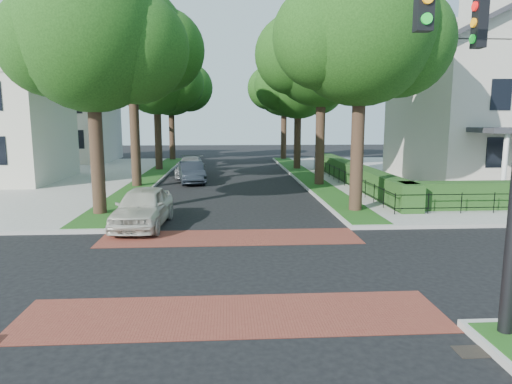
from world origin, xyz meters
TOP-DOWN VIEW (x-y plane):
  - ground at (0.00, 0.00)m, footprint 120.00×120.00m
  - sidewalk_ne at (19.50, 19.00)m, footprint 30.00×30.00m
  - crosswalk_far at (0.00, 3.20)m, footprint 9.00×2.20m
  - crosswalk_near at (0.00, -3.20)m, footprint 9.00×2.20m
  - storm_drain at (4.30, -5.00)m, footprint 0.65×0.45m
  - grass_strip_ne at (5.40, 19.10)m, footprint 1.60×29.80m
  - grass_strip_nw at (-5.40, 19.10)m, footprint 1.60×29.80m
  - tree_right_near at (5.60, 7.24)m, footprint 7.75×6.67m
  - tree_right_mid at (5.61, 15.25)m, footprint 8.25×7.09m
  - tree_right_far at (5.60, 24.22)m, footprint 7.25×6.23m
  - tree_right_back at (5.60, 33.23)m, footprint 7.50×6.45m
  - tree_left_near at (-5.40, 7.23)m, footprint 7.50×6.45m
  - tree_left_mid at (-5.39, 15.24)m, footprint 8.00×6.88m
  - tree_left_far at (-5.40, 24.22)m, footprint 7.00×6.02m
  - tree_left_back at (-5.40, 33.24)m, footprint 7.75×6.66m
  - hedge_main_road at (7.70, 15.00)m, footprint 1.00×18.00m
  - fence_main_road at (6.90, 15.00)m, footprint 0.06×18.00m
  - house_victorian at (17.51, 15.92)m, footprint 13.00×13.05m
  - house_left_far at (-15.49, 31.99)m, footprint 10.00×9.00m
  - traffic_signal at (4.89, -4.41)m, footprint 2.17×2.00m
  - parked_car_front at (-3.34, 5.10)m, footprint 2.04×4.58m
  - parked_car_middle at (-2.42, 17.16)m, footprint 2.15×4.38m
  - parked_car_rear at (-2.74, 20.46)m, footprint 2.03×4.83m

SIDE VIEW (x-z plane):
  - ground at x=0.00m, z-range 0.00..0.00m
  - crosswalk_far at x=0.00m, z-range 0.00..0.01m
  - crosswalk_near at x=0.00m, z-range 0.00..0.01m
  - storm_drain at x=4.30m, z-range 0.00..0.01m
  - sidewalk_ne at x=19.50m, z-range 0.00..0.15m
  - grass_strip_ne at x=5.40m, z-range 0.15..0.17m
  - grass_strip_nw at x=-5.40m, z-range 0.15..0.17m
  - fence_main_road at x=6.90m, z-range 0.15..1.05m
  - parked_car_middle at x=-2.42m, z-range 0.00..1.38m
  - parked_car_rear at x=-2.74m, z-range 0.00..1.39m
  - hedge_main_road at x=7.70m, z-range 0.15..1.35m
  - parked_car_front at x=-3.34m, z-range 0.00..1.53m
  - traffic_signal at x=4.89m, z-range 0.71..8.71m
  - house_left_far at x=-15.49m, z-range -0.03..10.11m
  - house_victorian at x=17.51m, z-range -0.22..12.26m
  - tree_right_far at x=5.60m, z-range 2.04..11.78m
  - tree_left_far at x=-5.40m, z-range 2.19..12.05m
  - tree_right_back at x=5.60m, z-range 2.17..12.37m
  - tree_left_near at x=-5.40m, z-range 2.17..12.37m
  - tree_left_back at x=-5.40m, z-range 2.19..12.63m
  - tree_right_near at x=5.60m, z-range 2.30..12.96m
  - tree_right_mid at x=5.61m, z-range 2.38..13.60m
  - tree_left_mid at x=-5.39m, z-range 2.60..14.08m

